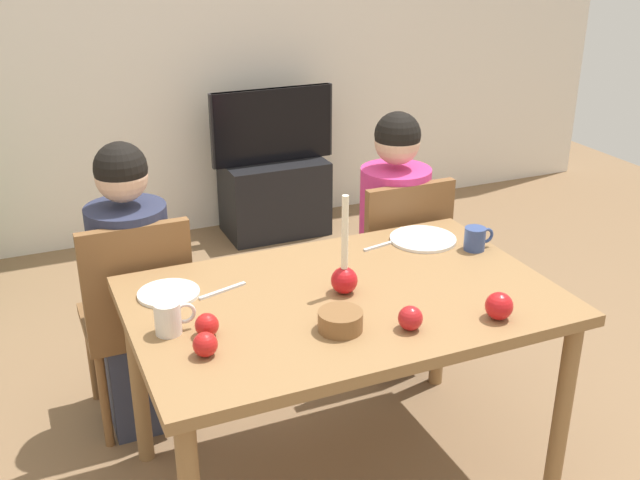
# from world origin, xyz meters

# --- Properties ---
(ground_plane) EXTENTS (7.68, 7.68, 0.00)m
(ground_plane) POSITION_xyz_m (0.00, 0.00, 0.00)
(ground_plane) COLOR brown
(back_wall) EXTENTS (6.40, 0.10, 2.60)m
(back_wall) POSITION_xyz_m (0.00, 2.60, 1.30)
(back_wall) COLOR silver
(back_wall) RESTS_ON ground
(dining_table) EXTENTS (1.40, 0.90, 0.75)m
(dining_table) POSITION_xyz_m (0.00, 0.00, 0.67)
(dining_table) COLOR olive
(dining_table) RESTS_ON ground
(chair_left) EXTENTS (0.40, 0.40, 0.90)m
(chair_left) POSITION_xyz_m (-0.59, 0.61, 0.51)
(chair_left) COLOR brown
(chair_left) RESTS_ON ground
(chair_right) EXTENTS (0.40, 0.40, 0.90)m
(chair_right) POSITION_xyz_m (0.54, 0.61, 0.51)
(chair_right) COLOR brown
(chair_right) RESTS_ON ground
(person_left_child) EXTENTS (0.30, 0.30, 1.17)m
(person_left_child) POSITION_xyz_m (-0.59, 0.64, 0.57)
(person_left_child) COLOR #33384C
(person_left_child) RESTS_ON ground
(person_right_child) EXTENTS (0.30, 0.30, 1.17)m
(person_right_child) POSITION_xyz_m (0.54, 0.64, 0.57)
(person_right_child) COLOR #33384C
(person_right_child) RESTS_ON ground
(tv_stand) EXTENTS (0.64, 0.40, 0.48)m
(tv_stand) POSITION_xyz_m (0.59, 2.30, 0.24)
(tv_stand) COLOR black
(tv_stand) RESTS_ON ground
(tv) EXTENTS (0.79, 0.05, 0.46)m
(tv) POSITION_xyz_m (0.59, 2.30, 0.71)
(tv) COLOR black
(tv) RESTS_ON tv_stand
(candle_centerpiece) EXTENTS (0.09, 0.09, 0.34)m
(candle_centerpiece) POSITION_xyz_m (0.01, 0.02, 0.82)
(candle_centerpiece) COLOR red
(candle_centerpiece) RESTS_ON dining_table
(plate_left) EXTENTS (0.21, 0.21, 0.01)m
(plate_left) POSITION_xyz_m (-0.53, 0.23, 0.76)
(plate_left) COLOR white
(plate_left) RESTS_ON dining_table
(plate_right) EXTENTS (0.26, 0.26, 0.01)m
(plate_right) POSITION_xyz_m (0.47, 0.29, 0.76)
(plate_right) COLOR white
(plate_right) RESTS_ON dining_table
(mug_left) EXTENTS (0.13, 0.08, 0.10)m
(mug_left) POSITION_xyz_m (-0.58, -0.01, 0.80)
(mug_left) COLOR silver
(mug_left) RESTS_ON dining_table
(mug_right) EXTENTS (0.12, 0.08, 0.09)m
(mug_right) POSITION_xyz_m (0.61, 0.14, 0.79)
(mug_right) COLOR #33477F
(mug_right) RESTS_ON dining_table
(fork_left) EXTENTS (0.18, 0.07, 0.01)m
(fork_left) POSITION_xyz_m (-0.36, 0.18, 0.75)
(fork_left) COLOR silver
(fork_left) RESTS_ON dining_table
(fork_right) EXTENTS (0.18, 0.05, 0.01)m
(fork_right) POSITION_xyz_m (0.31, 0.31, 0.75)
(fork_right) COLOR silver
(fork_right) RESTS_ON dining_table
(bowl_walnuts) EXTENTS (0.14, 0.14, 0.06)m
(bowl_walnuts) POSITION_xyz_m (-0.11, -0.20, 0.78)
(bowl_walnuts) COLOR brown
(bowl_walnuts) RESTS_ON dining_table
(apple_near_candle) EXTENTS (0.07, 0.07, 0.07)m
(apple_near_candle) POSITION_xyz_m (-0.49, -0.07, 0.79)
(apple_near_candle) COLOR red
(apple_near_candle) RESTS_ON dining_table
(apple_by_left_plate) EXTENTS (0.09, 0.09, 0.09)m
(apple_by_left_plate) POSITION_xyz_m (0.37, -0.33, 0.79)
(apple_by_left_plate) COLOR red
(apple_by_left_plate) RESTS_ON dining_table
(apple_by_right_mug) EXTENTS (0.08, 0.08, 0.08)m
(apple_by_right_mug) POSITION_xyz_m (0.09, -0.28, 0.79)
(apple_by_right_mug) COLOR #B11A1D
(apple_by_right_mug) RESTS_ON dining_table
(apple_far_edge) EXTENTS (0.07, 0.07, 0.07)m
(apple_far_edge) POSITION_xyz_m (-0.52, -0.18, 0.79)
(apple_far_edge) COLOR red
(apple_far_edge) RESTS_ON dining_table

